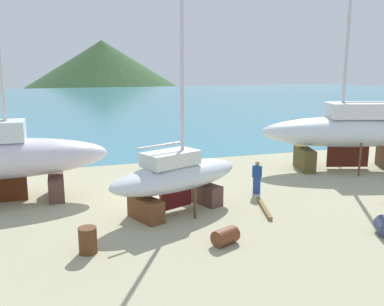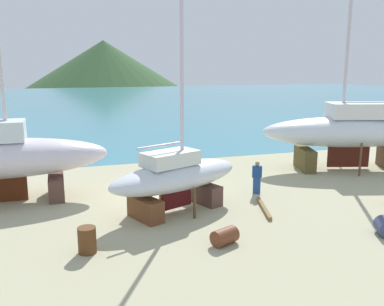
{
  "view_description": "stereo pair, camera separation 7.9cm",
  "coord_description": "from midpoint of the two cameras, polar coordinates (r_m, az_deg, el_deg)",
  "views": [
    {
      "loc": [
        -4.78,
        -18.9,
        6.2
      ],
      "look_at": [
        1.42,
        0.28,
        1.96
      ],
      "focal_mm": 39.12,
      "sensor_mm": 36.0,
      "label": 1
    },
    {
      "loc": [
        -4.71,
        -18.92,
        6.2
      ],
      "look_at": [
        1.42,
        0.28,
        1.96
      ],
      "focal_mm": 39.12,
      "sensor_mm": 36.0,
      "label": 2
    }
  ],
  "objects": [
    {
      "name": "barrel_blue_faded",
      "position": [
        14.73,
        -14.17,
        -11.47
      ],
      "size": [
        0.87,
        0.87,
        0.9
      ],
      "primitive_type": "cylinder",
      "rotation": [
        0.0,
        0.0,
        2.39
      ],
      "color": "#543017",
      "rests_on": "ground"
    },
    {
      "name": "worker",
      "position": [
        20.73,
        8.74,
        -3.25
      ],
      "size": [
        0.49,
        0.46,
        1.62
      ],
      "rotation": [
        0.0,
        0.0,
        0.91
      ],
      "color": "navy",
      "rests_on": "ground"
    },
    {
      "name": "headland_hill",
      "position": [
        181.42,
        -12.04,
        9.66
      ],
      "size": [
        107.26,
        107.26,
        32.68
      ],
      "primitive_type": "cone",
      "color": "#31532C",
      "rests_on": "ground"
    },
    {
      "name": "sea_water",
      "position": [
        74.75,
        -14.32,
        6.76
      ],
      "size": [
        175.2,
        96.54,
        0.01
      ],
      "primitive_type": "cube",
      "color": "teal",
      "rests_on": "ground"
    },
    {
      "name": "sailboat_large_starboard",
      "position": [
        17.88,
        -2.29,
        -3.24
      ],
      "size": [
        6.81,
        4.49,
        9.32
      ],
      "rotation": [
        0.0,
        0.0,
        0.39
      ],
      "color": "brown",
      "rests_on": "ground"
    },
    {
      "name": "sailboat_small_center",
      "position": [
        26.85,
        20.71,
        2.88
      ],
      "size": [
        11.05,
        5.99,
        17.94
      ],
      "rotation": [
        0.0,
        0.0,
        2.86
      ],
      "color": "brown",
      "rests_on": "ground"
    },
    {
      "name": "barrel_tipped_left",
      "position": [
        15.05,
        4.42,
        -11.25
      ],
      "size": [
        1.08,
        0.92,
        0.59
      ],
      "primitive_type": "cylinder",
      "rotation": [
        1.57,
        0.0,
        5.14
      ],
      "color": "brown",
      "rests_on": "ground"
    },
    {
      "name": "ground_plane",
      "position": [
        17.06,
        -0.51,
        -9.43
      ],
      "size": [
        43.8,
        43.8,
        0.0
      ],
      "primitive_type": "plane",
      "color": "tan"
    },
    {
      "name": "timber_plank_far",
      "position": [
        18.68,
        9.68,
        -7.41
      ],
      "size": [
        0.89,
        2.63,
        0.16
      ],
      "primitive_type": "cube",
      "rotation": [
        0.0,
        0.0,
        1.29
      ],
      "color": "olive",
      "rests_on": "ground"
    }
  ]
}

